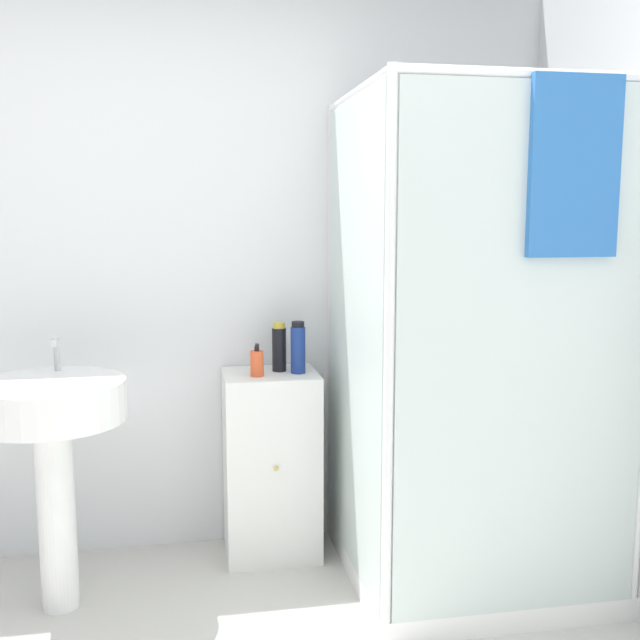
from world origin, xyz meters
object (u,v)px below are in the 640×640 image
sink (52,429)px  shampoo_bottle_tall_black (279,348)px  shampoo_bottle_blue (298,348)px  soap_dispenser (257,363)px

sink → shampoo_bottle_tall_black: size_ratio=4.80×
shampoo_bottle_tall_black → shampoo_bottle_blue: shampoo_bottle_blue is taller
sink → soap_dispenser: size_ratio=7.23×
soap_dispenser → shampoo_bottle_tall_black: shampoo_bottle_tall_black is taller
sink → soap_dispenser: sink is taller
sink → shampoo_bottle_tall_black: 0.98m
soap_dispenser → shampoo_bottle_blue: bearing=9.9°
sink → shampoo_bottle_blue: shampoo_bottle_blue is taller
soap_dispenser → shampoo_bottle_tall_black: size_ratio=0.66×
sink → soap_dispenser: 0.85m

